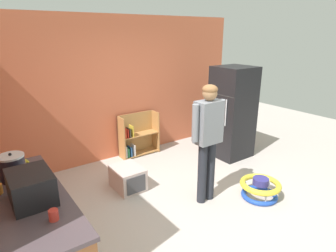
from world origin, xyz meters
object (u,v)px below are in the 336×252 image
object	(u,v)px
refrigerator	(232,113)
red_cup	(54,215)
kitchen_counter	(35,235)
blue_cup	(41,175)
microwave	(31,187)
bookshelf	(136,137)
crock_pot	(12,167)
baby_walker	(260,188)
standing_person	(208,134)
pet_carrier	(128,178)
banana_bunch	(24,161)

from	to	relation	value
refrigerator	red_cup	xyz separation A→B (m)	(-3.77, -1.49, 0.06)
kitchen_counter	refrigerator	size ratio (longest dim) A/B	1.07
blue_cup	microwave	bearing A→B (deg)	-112.17
kitchen_counter	refrigerator	bearing A→B (deg)	13.94
bookshelf	crock_pot	bearing A→B (deg)	-145.51
crock_pot	blue_cup	xyz separation A→B (m)	(0.24, -0.16, -0.09)
blue_cup	kitchen_counter	bearing A→B (deg)	-122.57
baby_walker	crock_pot	bearing A→B (deg)	164.42
bookshelf	standing_person	size ratio (longest dim) A/B	0.49
pet_carrier	standing_person	bearing A→B (deg)	-51.26
refrigerator	blue_cup	distance (m)	3.75
standing_person	baby_walker	size ratio (longest dim) A/B	2.87
baby_walker	crock_pot	world-z (taller)	crock_pot
standing_person	microwave	bearing A→B (deg)	-176.95
refrigerator	red_cup	size ratio (longest dim) A/B	18.74
crock_pot	banana_bunch	world-z (taller)	crock_pot
banana_bunch	kitchen_counter	bearing A→B (deg)	-97.75
kitchen_counter	baby_walker	size ratio (longest dim) A/B	3.14
refrigerator	crock_pot	xyz separation A→B (m)	(-3.93, -0.52, 0.15)
standing_person	red_cup	xyz separation A→B (m)	(-2.23, -0.54, -0.10)
kitchen_counter	crock_pot	bearing A→B (deg)	97.41
baby_walker	red_cup	size ratio (longest dim) A/B	6.36
kitchen_counter	standing_person	world-z (taller)	standing_person
standing_person	blue_cup	size ratio (longest dim) A/B	18.23
standing_person	pet_carrier	xyz separation A→B (m)	(-0.78, 0.97, -0.86)
refrigerator	baby_walker	size ratio (longest dim) A/B	2.95
red_cup	crock_pot	bearing A→B (deg)	98.88
kitchen_counter	bookshelf	world-z (taller)	kitchen_counter
kitchen_counter	bookshelf	distance (m)	3.12
standing_person	pet_carrier	size ratio (longest dim) A/B	3.14
microwave	blue_cup	bearing A→B (deg)	67.83
refrigerator	crock_pot	distance (m)	3.96
refrigerator	standing_person	xyz separation A→B (m)	(-1.54, -0.95, 0.15)
banana_bunch	crock_pot	bearing A→B (deg)	-114.31
bookshelf	banana_bunch	bearing A→B (deg)	-150.19
microwave	baby_walker	bearing A→B (deg)	-5.89
bookshelf	standing_person	world-z (taller)	standing_person
red_cup	blue_cup	xyz separation A→B (m)	(0.08, 0.81, 0.00)
crock_pot	red_cup	world-z (taller)	crock_pot
refrigerator	bookshelf	distance (m)	1.97
kitchen_counter	refrigerator	xyz separation A→B (m)	(3.87, 0.96, 0.44)
refrigerator	bookshelf	size ratio (longest dim) A/B	2.09
standing_person	microwave	distance (m)	2.31
standing_person	crock_pot	xyz separation A→B (m)	(-2.38, 0.43, -0.01)
kitchen_counter	refrigerator	distance (m)	4.01
pet_carrier	crock_pot	world-z (taller)	crock_pot
pet_carrier	refrigerator	bearing A→B (deg)	-0.40
microwave	crock_pot	bearing A→B (deg)	97.69
standing_person	baby_walker	xyz separation A→B (m)	(0.71, -0.43, -0.89)
pet_carrier	crock_pot	xyz separation A→B (m)	(-1.61, -0.54, 0.86)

